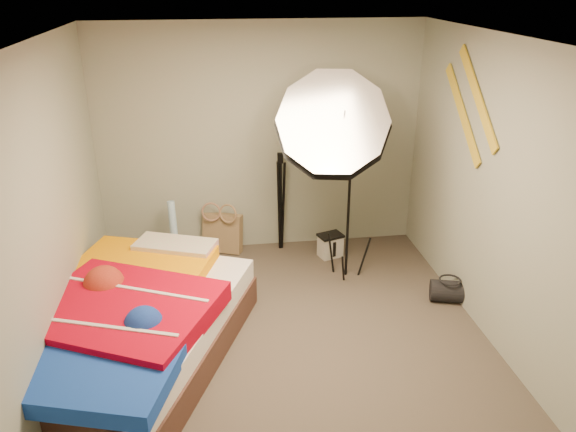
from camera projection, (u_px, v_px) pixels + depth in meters
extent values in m
plane|color=brown|center=(286.00, 347.00, 4.77)|extent=(4.00, 4.00, 0.00)
plane|color=silver|center=(286.00, 41.00, 3.77)|extent=(4.00, 4.00, 0.00)
plane|color=gray|center=(261.00, 140.00, 6.08)|extent=(3.50, 0.00, 3.50)
plane|color=gray|center=(350.00, 388.00, 2.45)|extent=(3.50, 0.00, 3.50)
plane|color=gray|center=(46.00, 225.00, 4.04)|extent=(0.00, 4.00, 4.00)
plane|color=gray|center=(502.00, 200.00, 4.50)|extent=(0.00, 4.00, 4.00)
cube|color=#A0825B|center=(223.00, 233.00, 6.34)|extent=(0.48, 0.34, 0.45)
cylinder|color=#56A6E0|center=(174.00, 233.00, 6.03)|extent=(0.11, 0.21, 0.71)
cube|color=beige|center=(330.00, 246.00, 6.25)|extent=(0.29, 0.24, 0.24)
cylinder|color=black|center=(449.00, 291.00, 5.40)|extent=(0.39, 0.30, 0.21)
cube|color=gold|center=(478.00, 97.00, 4.76)|extent=(0.02, 0.91, 0.78)
cube|color=gold|center=(462.00, 114.00, 5.07)|extent=(0.02, 0.91, 0.78)
cube|color=#4E2E25|center=(133.00, 341.00, 4.61)|extent=(2.17, 2.51, 0.27)
cube|color=white|center=(130.00, 318.00, 4.52)|extent=(2.12, 2.45, 0.19)
cube|color=#F29500|center=(139.00, 273.00, 4.92)|extent=(1.42, 1.33, 0.15)
cube|color=#BA031B|center=(123.00, 313.00, 4.30)|extent=(1.68, 1.58, 0.17)
cube|color=blue|center=(96.00, 371.00, 3.72)|extent=(1.25, 1.11, 0.13)
cube|color=pink|center=(176.00, 249.00, 5.24)|extent=(0.81, 0.58, 0.15)
cylinder|color=black|center=(349.00, 198.00, 5.57)|extent=(0.04, 0.04, 1.73)
cube|color=black|center=(353.00, 118.00, 5.25)|extent=(0.08, 0.08, 0.11)
cone|color=white|center=(333.00, 127.00, 5.16)|extent=(1.41, 1.11, 1.27)
cylinder|color=black|center=(281.00, 207.00, 6.29)|extent=(0.04, 0.04, 1.03)
cube|color=black|center=(280.00, 158.00, 6.06)|extent=(0.07, 0.07, 0.11)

